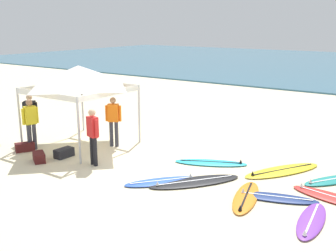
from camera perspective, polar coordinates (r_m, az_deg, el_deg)
The scene contains 17 objects.
ground_plane at distance 12.47m, azimuth -4.95°, elevation -5.13°, with size 80.00×80.00×0.00m, color beige.
canopy_tent at distance 14.02m, azimuth -12.38°, elevation 6.80°, with size 2.96×2.96×2.75m.
surfboard_orange at distance 10.17m, azimuth 10.85°, elevation -9.75°, with size 1.06×2.10×0.19m.
surfboard_teal at distance 11.88m, azimuth 22.18°, elevation -7.00°, with size 1.50×1.90×0.19m.
surfboard_cyan at distance 12.39m, azimuth 6.05°, elevation -5.12°, with size 2.20×1.48×0.19m.
surfboard_black at distance 10.93m, azimuth 3.74°, elevation -7.77°, with size 2.06×2.44×0.19m.
surfboard_yellow at distance 12.13m, azimuth 15.69°, elevation -6.03°, with size 1.86×2.56×0.19m.
surfboard_purple at distance 9.43m, azimuth 19.44°, elevation -12.35°, with size 0.73×1.97×0.19m.
surfboard_blue at distance 10.92m, azimuth -0.89°, elevation -7.76°, with size 1.67×1.90×0.19m.
surfboard_navy at distance 10.31m, azimuth 14.89°, elevation -9.65°, with size 2.03×1.12×0.19m.
person_yellow at distance 14.16m, azimuth -18.68°, elevation 0.68°, with size 0.32×0.53×1.71m.
person_orange at distance 13.90m, azimuth -7.64°, elevation 1.08°, with size 0.48×0.37×1.71m.
person_red at distance 12.14m, azimuth -10.48°, elevation -0.98°, with size 0.53×0.32×1.71m.
person_black at distance 15.14m, azimuth -18.68°, elevation 1.53°, with size 0.49×0.37×1.71m.
gear_bag_near_tent at distance 13.30m, azimuth -14.35°, elevation -3.66°, with size 0.60×0.32×0.28m, color #232328.
gear_bag_by_pole at distance 13.10m, azimuth -17.61°, elevation -4.17°, with size 0.60×0.32×0.28m, color #4C1919.
gear_bag_on_sand at distance 14.28m, azimuth -19.41°, elevation -2.79°, with size 0.60×0.32×0.28m, color #4C1919.
Camera 1 is at (7.59, -8.99, 4.14)m, focal length 43.56 mm.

